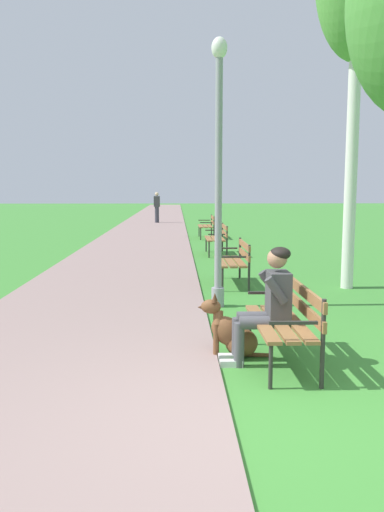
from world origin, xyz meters
TOP-DOWN VIEW (x-y plane):
  - ground_plane at (0.00, 0.00)m, footprint 120.00×120.00m
  - paved_path at (-1.98, 24.00)m, footprint 3.34×60.00m
  - park_bench_near at (0.42, 1.41)m, footprint 0.55×1.50m
  - park_bench_mid at (0.38, 6.00)m, footprint 0.55×1.50m
  - park_bench_far at (0.43, 10.61)m, footprint 0.55×1.50m
  - park_bench_furthest at (0.43, 15.43)m, footprint 0.55×1.50m
  - person_seated_on_near_bench at (0.22, 1.43)m, footprint 0.74×0.49m
  - dog_brown at (-0.13, 1.67)m, footprint 0.83×0.32m
  - lamp_post_near at (-0.09, 4.13)m, footprint 0.24×0.24m
  - pedestrian_distant at (-1.78, 23.74)m, footprint 0.32×0.22m

SIDE VIEW (x-z plane):
  - ground_plane at x=0.00m, z-range 0.00..0.00m
  - paved_path at x=-1.98m, z-range 0.00..0.04m
  - dog_brown at x=-0.13m, z-range -0.09..0.61m
  - park_bench_near at x=0.42m, z-range 0.09..0.94m
  - park_bench_mid at x=0.38m, z-range 0.09..0.94m
  - park_bench_far at x=0.43m, z-range 0.09..0.94m
  - park_bench_furthest at x=0.43m, z-range 0.09..0.94m
  - person_seated_on_near_bench at x=0.22m, z-range 0.06..1.31m
  - pedestrian_distant at x=-1.78m, z-range 0.02..1.67m
  - lamp_post_near at x=-0.09m, z-range 0.07..4.16m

